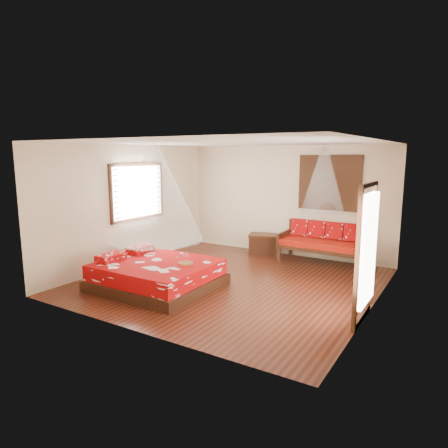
% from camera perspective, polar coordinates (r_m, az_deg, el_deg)
% --- Properties ---
extents(room, '(5.54, 5.54, 2.84)m').
position_cam_1_polar(room, '(7.95, 1.13, 1.42)').
color(room, black).
rests_on(room, ground).
extents(bed, '(2.19, 1.98, 0.65)m').
position_cam_1_polar(bed, '(8.01, -9.63, -7.07)').
color(bed, black).
rests_on(bed, floor).
extents(daybed, '(1.96, 0.87, 0.98)m').
position_cam_1_polar(daybed, '(9.82, 13.92, -2.44)').
color(daybed, black).
rests_on(daybed, floor).
extents(storage_chest, '(0.90, 0.77, 0.52)m').
position_cam_1_polar(storage_chest, '(10.50, 5.72, -2.84)').
color(storage_chest, black).
rests_on(storage_chest, floor).
extents(shutter_panel, '(1.52, 0.06, 1.32)m').
position_cam_1_polar(shutter_panel, '(9.94, 14.84, 5.70)').
color(shutter_panel, black).
rests_on(shutter_panel, wall_back).
extents(window_left, '(0.10, 1.74, 1.34)m').
position_cam_1_polar(window_left, '(9.71, -12.19, 4.53)').
color(window_left, black).
rests_on(window_left, wall_left).
extents(glazed_door, '(0.08, 1.02, 2.16)m').
position_cam_1_polar(glazed_door, '(6.48, 19.45, -4.09)').
color(glazed_door, black).
rests_on(glazed_door, floor).
extents(wine_tray, '(0.29, 0.29, 0.23)m').
position_cam_1_polar(wine_tray, '(7.71, -5.53, -5.24)').
color(wine_tray, brown).
rests_on(wine_tray, bed).
extents(mosquito_net_main, '(1.82, 1.82, 1.80)m').
position_cam_1_polar(mosquito_net_main, '(7.69, -9.86, 4.37)').
color(mosquito_net_main, white).
rests_on(mosquito_net_main, ceiling).
extents(mosquito_net_daybed, '(1.00, 1.00, 1.50)m').
position_cam_1_polar(mosquito_net_daybed, '(9.49, 14.03, 6.16)').
color(mosquito_net_daybed, white).
rests_on(mosquito_net_daybed, ceiling).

